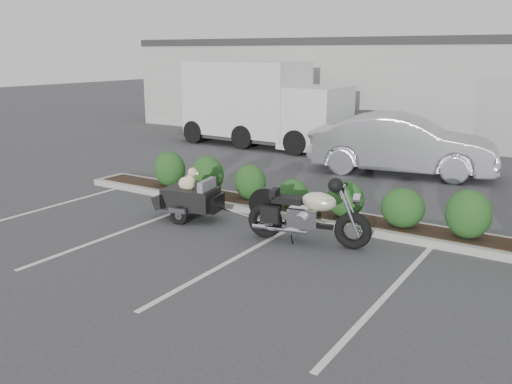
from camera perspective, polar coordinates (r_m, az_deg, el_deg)
The scene contains 8 objects.
ground at distance 10.55m, azimuth -5.64°, elevation -4.64°, with size 90.00×90.00×0.00m, color #38383A.
planter_kerb at distance 11.77m, azimuth 4.85°, elevation -2.19°, with size 12.00×1.00×0.15m, color #9E9E93.
building at distance 25.60m, azimuth 18.85°, elevation 10.54°, with size 26.00×10.00×4.00m, color #9EA099.
motorcycle at distance 10.00m, azimuth 5.42°, elevation -2.43°, with size 2.36×0.97×1.36m.
pet_trailer at distance 11.52m, azimuth -6.96°, elevation -0.54°, with size 1.92×1.09×1.13m.
sedan at distance 16.21m, azimuth 15.15°, elevation 4.84°, with size 1.82×5.22×1.72m, color #ADADB5.
dumpster at distance 20.25m, azimuth 12.16°, elevation 6.31°, with size 2.37×2.05×1.31m.
delivery_truck at distance 20.48m, azimuth 0.71°, elevation 9.05°, with size 6.84×2.56×3.10m.
Camera 1 is at (6.22, -7.79, 3.46)m, focal length 38.00 mm.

